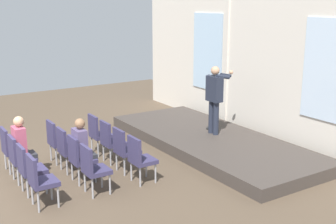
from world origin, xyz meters
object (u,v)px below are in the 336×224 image
at_px(chair_r1_c2, 79,156).
at_px(chair_r2_c2, 28,166).
at_px(chair_r0_c2, 124,147).
at_px(chair_r1_c0, 57,139).
at_px(audience_r1_c2, 83,147).
at_px(mic_stand, 212,116).
at_px(chair_r1_c1, 67,147).
at_px(chair_r0_c0, 98,132).
at_px(chair_r1_c3, 93,167).
at_px(chair_r2_c0, 11,147).
at_px(audience_r2_c1, 22,145).
at_px(chair_r0_c3, 140,157).
at_px(chair_r2_c1, 19,156).
at_px(chair_r0_c1, 110,139).
at_px(chair_r2_c3, 39,178).
at_px(speaker, 215,95).

xyz_separation_m(chair_r1_c2, chair_r2_c2, (0.00, -0.97, 0.00)).
bearing_deg(chair_r0_c2, chair_r1_c2, -90.00).
relative_size(chair_r1_c0, audience_r1_c2, 0.73).
xyz_separation_m(mic_stand, chair_r1_c0, (-0.50, -3.89, -0.07)).
xyz_separation_m(chair_r0_c2, chair_r1_c1, (-0.65, -0.97, 0.00)).
height_order(chair_r0_c0, audience_r1_c2, audience_r1_c2).
xyz_separation_m(chair_r1_c3, chair_r2_c2, (-0.65, -0.97, 0.00)).
bearing_deg(chair_r0_c0, chair_r2_c0, -90.00).
bearing_deg(mic_stand, chair_r1_c0, -97.29).
height_order(chair_r2_c0, audience_r2_c1, audience_r2_c1).
xyz_separation_m(chair_r0_c3, chair_r1_c1, (-1.30, -0.97, 0.00)).
relative_size(chair_r0_c2, chair_r2_c1, 1.00).
distance_m(chair_r1_c1, chair_r1_c2, 0.65).
relative_size(chair_r0_c1, chair_r2_c3, 1.00).
bearing_deg(audience_r2_c1, chair_r1_c0, 126.20).
xyz_separation_m(speaker, audience_r2_c1, (-0.19, -4.58, -0.51)).
height_order(speaker, chair_r0_c1, speaker).
xyz_separation_m(speaker, chair_r0_c0, (-0.84, -2.72, -0.70)).
bearing_deg(speaker, chair_r2_c0, -100.19).
distance_m(chair_r0_c1, audience_r1_c2, 1.12).
xyz_separation_m(chair_r0_c3, chair_r2_c3, (0.00, -1.95, 0.00)).
xyz_separation_m(mic_stand, chair_r2_c2, (0.81, -4.87, -0.07)).
relative_size(chair_r0_c0, chair_r2_c1, 1.00).
bearing_deg(chair_r1_c0, chair_r2_c0, -90.00).
xyz_separation_m(chair_r1_c1, chair_r2_c2, (0.65, -0.97, 0.00)).
distance_m(chair_r0_c1, chair_r1_c3, 1.63).
distance_m(chair_r1_c1, chair_r1_c3, 1.30).
height_order(chair_r2_c1, chair_r2_c2, same).
bearing_deg(audience_r1_c2, audience_r2_c1, -123.80).
distance_m(chair_r1_c1, chair_r2_c3, 1.63).
xyz_separation_m(chair_r1_c2, audience_r1_c2, (-0.00, 0.08, 0.18)).
bearing_deg(chair_r1_c3, chair_r1_c1, 180.00).
bearing_deg(chair_r0_c1, mic_stand, 93.03).
distance_m(chair_r1_c2, chair_r2_c0, 1.63).
height_order(chair_r0_c1, chair_r1_c2, same).
bearing_deg(speaker, chair_r1_c3, -73.12).
xyz_separation_m(chair_r0_c3, chair_r1_c0, (-1.96, -0.97, 0.00)).
xyz_separation_m(chair_r0_c1, chair_r1_c2, (0.65, -0.97, 0.00)).
bearing_deg(chair_r1_c3, audience_r1_c2, 172.73).
xyz_separation_m(speaker, chair_r2_c1, (-0.19, -4.66, -0.70)).
bearing_deg(chair_r1_c1, audience_r2_c1, -90.00).
bearing_deg(chair_r1_c3, chair_r0_c3, 90.00).
xyz_separation_m(chair_r2_c0, chair_r2_c3, (1.96, 0.00, 0.00)).
distance_m(chair_r0_c2, chair_r2_c0, 2.34).
distance_m(chair_r0_c3, chair_r1_c0, 2.19).
xyz_separation_m(chair_r0_c1, chair_r2_c0, (-0.65, -1.95, 0.00)).
bearing_deg(mic_stand, chair_r2_c2, -80.59).
height_order(chair_r0_c3, chair_r2_c0, same).
bearing_deg(audience_r1_c2, chair_r2_c1, -121.71).
bearing_deg(chair_r1_c0, chair_r0_c0, 90.00).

